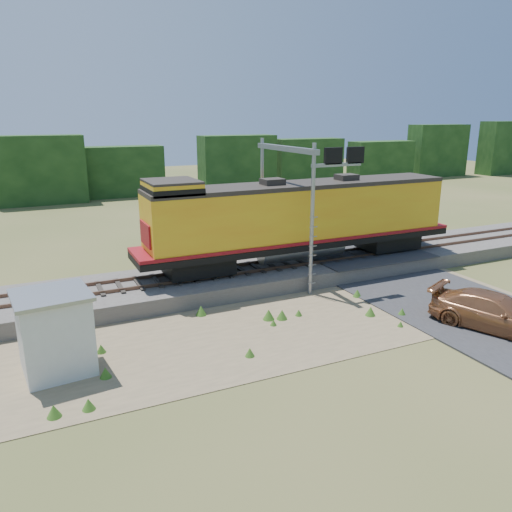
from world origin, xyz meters
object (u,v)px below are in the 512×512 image
shed (55,332)px  car (495,313)px  signal_gantry (298,178)px  locomotive (298,218)px

shed → car: size_ratio=0.56×
signal_gantry → car: (4.35, -9.14, -4.80)m
signal_gantry → locomotive: bearing=56.9°
locomotive → car: 10.87m
shed → car: bearing=-19.3°
shed → car: shed is taller
locomotive → shed: locomotive is taller
shed → car: 17.29m
locomotive → signal_gantry: signal_gantry is taller
locomotive → shed: size_ratio=6.35×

